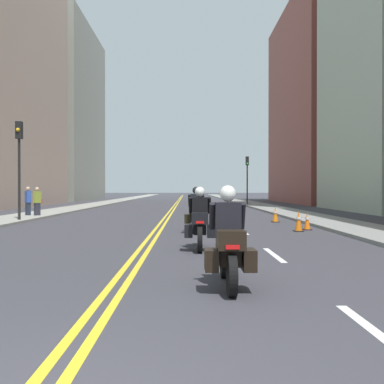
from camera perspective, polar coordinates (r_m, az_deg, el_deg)
The scene contains 20 objects.
ground_plane at distance 51.01m, azimuth -1.83°, elevation -1.36°, with size 264.00×264.00×0.00m, color #35343B.
sidewalk_left at distance 51.73m, azimuth -10.27°, elevation -1.27°, with size 2.59×144.00×0.12m, color gray.
sidewalk_right at distance 51.40m, azimuth 6.65°, elevation -1.28°, with size 2.59×144.00×0.12m, color gray.
centreline_yellow_inner at distance 51.01m, azimuth -1.97°, elevation -1.35°, with size 0.12×132.00×0.01m, color yellow.
centreline_yellow_outer at distance 51.01m, azimuth -1.70°, elevation -1.35°, with size 0.12×132.00×0.01m, color yellow.
lane_dashes_white at distance 32.07m, azimuth 3.06°, elevation -2.38°, with size 0.14×56.40×0.01m.
building_left_1 at distance 45.56m, azimuth -22.32°, elevation 13.34°, with size 6.52×21.21×23.57m.
building_left_2 at distance 68.18m, azimuth -15.76°, elevation 9.06°, with size 8.93×20.75×23.71m.
building_right_2 at distance 55.06m, azimuth 15.44°, elevation 10.15°, with size 8.05×21.81×21.81m.
motorcycle_0 at distance 7.40m, azimuth 4.44°, elevation -6.61°, with size 0.76×2.08×1.61m.
motorcycle_1 at distance 12.02m, azimuth 0.96°, elevation -3.88°, with size 0.77×2.20×1.61m.
motorcycle_2 at distance 16.83m, azimuth 0.48°, elevation -2.66°, with size 0.78×2.12×1.63m.
motorcycle_3 at distance 21.56m, azimuth 0.74°, elevation -2.00°, with size 0.77×2.23×1.58m.
traffic_cone_0 at distance 18.24m, azimuth 13.82°, elevation -3.44°, with size 0.30×0.30×0.68m.
traffic_cone_1 at distance 17.52m, azimuth 12.82°, elevation -3.46°, with size 0.34×0.34×0.76m.
traffic_cone_2 at distance 22.18m, azimuth 10.09°, elevation -2.70°, with size 0.35×0.35×0.73m.
traffic_light_near at distance 23.22m, azimuth -20.27°, elevation 4.50°, with size 0.28×0.38×4.67m.
traffic_light_far at distance 43.88m, azimuth 6.73°, elevation 2.46°, with size 0.28×0.38×4.56m.
pedestrian_1 at distance 26.64m, azimuth -18.28°, elevation -1.14°, with size 0.42×0.48×1.65m.
pedestrian_2 at distance 26.94m, azimuth -19.31°, elevation -1.10°, with size 0.43×0.47×1.67m.
Camera 1 is at (1.11, -2.97, 1.55)m, focal length 43.89 mm.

